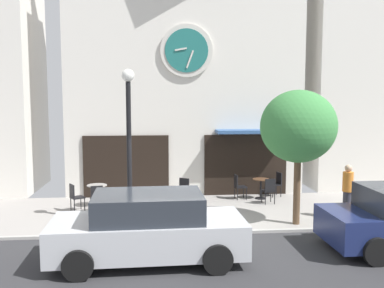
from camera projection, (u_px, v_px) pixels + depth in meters
The scene contains 17 objects.
ground_plane at pixel (175, 242), 10.96m from camera, with size 29.15×10.56×0.13m.
clock_building at pixel (184, 49), 16.76m from camera, with size 9.03×3.50×10.84m.
neighbor_building_right at pixel (369, 36), 18.74m from camera, with size 6.14×4.96×12.82m.
street_lamp at pixel (129, 147), 12.12m from camera, with size 0.36×0.36×4.48m.
street_tree at pixel (298, 127), 12.19m from camera, with size 2.20×1.98×3.91m.
cafe_table_near_curb at pixel (97, 192), 14.49m from camera, with size 0.67×0.67×0.74m.
cafe_table_rightmost at pixel (174, 195), 13.97m from camera, with size 0.62×0.62×0.76m.
cafe_table_center at pixel (261, 186), 15.61m from camera, with size 0.61×0.61×0.74m.
cafe_chair_under_awning at pixel (97, 197), 13.64m from camera, with size 0.48×0.48×0.90m.
cafe_chair_corner at pixel (238, 185), 15.55m from camera, with size 0.44×0.44×0.90m.
cafe_chair_curbside at pixel (75, 195), 13.84m from camera, with size 0.55×0.55×0.90m.
cafe_chair_left_end at pixel (269, 189), 14.82m from camera, with size 0.45×0.45×0.90m.
cafe_chair_mid_row at pixel (277, 182), 16.03m from camera, with size 0.48×0.48×0.90m.
cafe_chair_near_tree at pixel (163, 200), 13.18m from camera, with size 0.53×0.53×0.90m.
cafe_chair_outer at pixel (183, 189), 14.80m from camera, with size 0.56×0.56×0.90m.
pedestrian_orange at pixel (348, 191), 12.93m from camera, with size 0.37×0.37×1.67m.
parked_car_silver at pixel (148, 228), 9.55m from camera, with size 4.35×2.12×1.55m.
Camera 1 is at (-0.48, -11.11, 3.62)m, focal length 39.90 mm.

